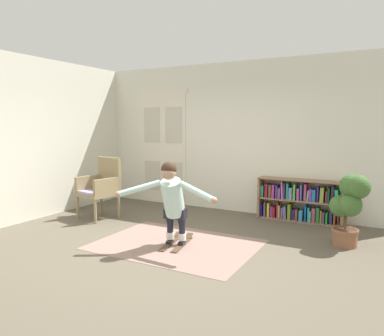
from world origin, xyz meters
The scene contains 10 objects.
ground_plane centered at (0.00, 0.00, 0.00)m, with size 7.20×7.20×0.00m, color brown.
back_wall centered at (0.00, 2.60, 1.45)m, with size 6.00×0.10×2.90m, color silver.
side_wall_left centered at (-3.00, 0.40, 1.45)m, with size 0.10×6.00×2.90m, color silver.
double_door centered at (-1.67, 2.54, 1.23)m, with size 1.22×0.05×2.45m.
rug centered at (0.03, 0.23, 0.00)m, with size 2.23×1.64×0.01m, color #876B61.
bookshelf centered at (1.27, 2.39, 0.34)m, with size 1.47×0.30×0.74m.
wicker_chair centered at (-1.98, 0.91, 0.58)m, with size 0.70×0.70×1.10m.
potted_plant centered at (2.18, 1.32, 0.61)m, with size 0.54×0.38×1.03m.
skis_pair centered at (0.02, 0.26, 0.02)m, with size 0.40×0.77×0.07m.
person_skier centered at (0.06, 0.09, 0.72)m, with size 1.40×0.75×1.14m.
Camera 1 is at (2.64, -4.12, 1.71)m, focal length 34.32 mm.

